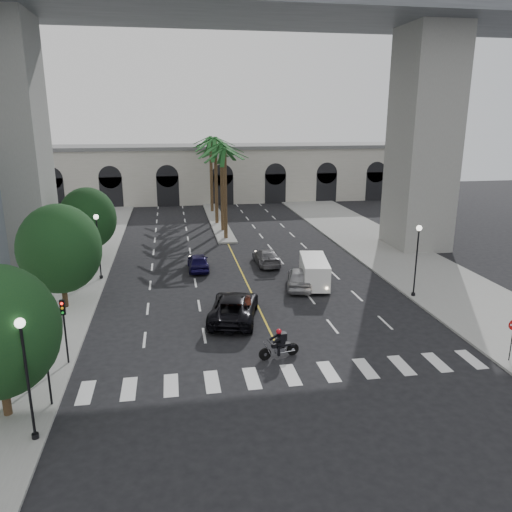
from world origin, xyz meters
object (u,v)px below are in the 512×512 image
(traffic_signal_far, at_px, (64,321))
(lamp_post_left_near, at_px, (26,369))
(car_b, at_px, (239,306))
(car_d, at_px, (266,257))
(lamp_post_right, at_px, (417,255))
(car_e, at_px, (198,262))
(lamp_post_left_far, at_px, (98,241))
(car_a, at_px, (300,278))
(pedestrian_b, at_px, (9,332))
(motorcycle_rider, at_px, (280,344))
(traffic_signal_near, at_px, (46,356))
(cargo_van, at_px, (314,271))
(car_c, at_px, (234,307))
(pedestrian_a, at_px, (35,345))

(traffic_signal_far, bearing_deg, lamp_post_left_near, -90.88)
(car_b, relative_size, car_d, 0.85)
(lamp_post_right, xyz_separation_m, car_e, (-14.95, 9.40, -2.50))
(traffic_signal_far, relative_size, car_e, 0.86)
(lamp_post_left_far, relative_size, car_b, 1.31)
(lamp_post_left_far, xyz_separation_m, car_a, (15.24, -4.52, -2.41))
(car_a, xyz_separation_m, car_d, (-1.34, 6.56, -0.12))
(car_e, bearing_deg, pedestrian_b, 49.04)
(motorcycle_rider, relative_size, car_a, 0.48)
(traffic_signal_near, bearing_deg, car_d, 56.12)
(car_a, bearing_deg, lamp_post_right, 169.70)
(traffic_signal_far, xyz_separation_m, car_b, (9.80, 5.32, -1.84))
(lamp_post_left_far, distance_m, lamp_post_right, 24.16)
(traffic_signal_near, height_order, motorcycle_rider, traffic_signal_near)
(traffic_signal_near, xyz_separation_m, cargo_van, (16.31, 14.17, -1.31))
(lamp_post_left_far, bearing_deg, lamp_post_right, -19.33)
(car_a, relative_size, car_c, 0.79)
(traffic_signal_near, xyz_separation_m, car_d, (13.80, 20.55, -1.82))
(traffic_signal_near, relative_size, pedestrian_b, 2.15)
(motorcycle_rider, xyz_separation_m, car_e, (-3.44, 16.90, -0.04))
(car_a, bearing_deg, cargo_van, -156.65)
(car_a, bearing_deg, traffic_signal_near, 57.17)
(motorcycle_rider, xyz_separation_m, car_a, (3.96, 10.98, 0.06))
(lamp_post_left_near, relative_size, car_c, 0.88)
(lamp_post_left_near, relative_size, pedestrian_b, 3.14)
(lamp_post_left_near, height_order, traffic_signal_far, lamp_post_left_near)
(car_c, xyz_separation_m, cargo_van, (6.93, 5.50, 0.35))
(pedestrian_b, bearing_deg, pedestrian_a, -26.43)
(lamp_post_left_near, bearing_deg, cargo_van, 45.45)
(lamp_post_right, height_order, car_a, lamp_post_right)
(traffic_signal_far, bearing_deg, pedestrian_b, 143.57)
(car_a, bearing_deg, car_d, -64.01)
(car_a, bearing_deg, traffic_signal_far, 47.85)
(motorcycle_rider, bearing_deg, lamp_post_right, 21.16)
(lamp_post_left_far, bearing_deg, car_c, -46.04)
(traffic_signal_far, bearing_deg, car_b, 28.51)
(motorcycle_rider, xyz_separation_m, car_b, (-1.38, 6.32, -0.09))
(lamp_post_right, bearing_deg, car_e, 147.85)
(car_b, height_order, car_e, car_e)
(car_d, bearing_deg, car_c, 69.34)
(traffic_signal_near, bearing_deg, lamp_post_right, 24.82)
(lamp_post_right, height_order, car_b, lamp_post_right)
(pedestrian_a, relative_size, pedestrian_b, 1.04)
(traffic_signal_near, xyz_separation_m, car_e, (7.75, 19.90, -1.79))
(cargo_van, height_order, pedestrian_b, cargo_van)
(traffic_signal_far, relative_size, motorcycle_rider, 1.59)
(lamp_post_right, xyz_separation_m, cargo_van, (-6.39, 3.67, -2.02))
(car_d, height_order, car_e, car_e)
(traffic_signal_far, height_order, car_d, traffic_signal_far)
(lamp_post_left_far, bearing_deg, car_a, -16.51)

